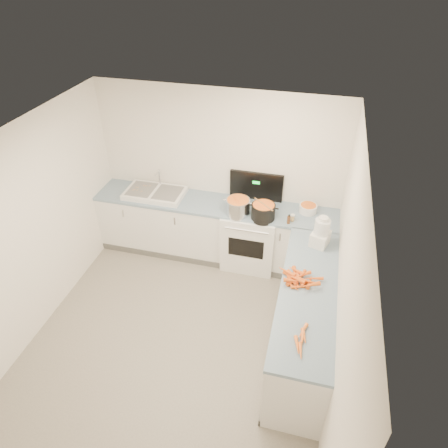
% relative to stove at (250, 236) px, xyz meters
% --- Properties ---
extents(floor, '(3.50, 4.00, 0.00)m').
position_rel_stove_xyz_m(floor, '(-0.55, -1.69, -0.47)').
color(floor, gray).
rests_on(floor, ground).
extents(ceiling, '(3.50, 4.00, 0.00)m').
position_rel_stove_xyz_m(ceiling, '(-0.55, -1.69, 2.03)').
color(ceiling, white).
rests_on(ceiling, ground).
extents(wall_back, '(3.50, 0.00, 2.50)m').
position_rel_stove_xyz_m(wall_back, '(-0.55, 0.31, 0.78)').
color(wall_back, white).
rests_on(wall_back, ground).
extents(wall_left, '(0.00, 4.00, 2.50)m').
position_rel_stove_xyz_m(wall_left, '(-2.30, -1.69, 0.78)').
color(wall_left, white).
rests_on(wall_left, ground).
extents(wall_right, '(0.00, 4.00, 2.50)m').
position_rel_stove_xyz_m(wall_right, '(1.20, -1.69, 0.78)').
color(wall_right, white).
rests_on(wall_right, ground).
extents(counter_back, '(3.50, 0.62, 0.94)m').
position_rel_stove_xyz_m(counter_back, '(-0.55, 0.01, -0.00)').
color(counter_back, white).
rests_on(counter_back, ground).
extents(counter_right, '(0.62, 2.20, 0.94)m').
position_rel_stove_xyz_m(counter_right, '(0.90, -1.39, -0.00)').
color(counter_right, white).
rests_on(counter_right, ground).
extents(stove, '(0.76, 0.65, 1.36)m').
position_rel_stove_xyz_m(stove, '(0.00, 0.00, 0.00)').
color(stove, white).
rests_on(stove, ground).
extents(sink, '(0.86, 0.52, 0.31)m').
position_rel_stove_xyz_m(sink, '(-1.45, 0.02, 0.50)').
color(sink, white).
rests_on(sink, counter_back).
extents(steel_pot, '(0.43, 0.43, 0.24)m').
position_rel_stove_xyz_m(steel_pot, '(-0.17, -0.15, 0.57)').
color(steel_pot, silver).
rests_on(steel_pot, stove).
extents(black_pot, '(0.33, 0.33, 0.23)m').
position_rel_stove_xyz_m(black_pot, '(0.19, -0.17, 0.56)').
color(black_pot, black).
rests_on(black_pot, stove).
extents(wooden_spoon, '(0.29, 0.26, 0.02)m').
position_rel_stove_xyz_m(wooden_spoon, '(0.19, -0.17, 0.68)').
color(wooden_spoon, '#AD7A47').
rests_on(wooden_spoon, black_pot).
extents(mixing_bowl, '(0.26, 0.26, 0.11)m').
position_rel_stove_xyz_m(mixing_bowl, '(0.76, 0.13, 0.52)').
color(mixing_bowl, white).
rests_on(mixing_bowl, counter_back).
extents(extract_bottle, '(0.04, 0.04, 0.11)m').
position_rel_stove_xyz_m(extract_bottle, '(0.54, -0.21, 0.52)').
color(extract_bottle, '#593319').
rests_on(extract_bottle, counter_back).
extents(spice_jar, '(0.05, 0.05, 0.08)m').
position_rel_stove_xyz_m(spice_jar, '(0.58, -0.14, 0.51)').
color(spice_jar, '#E5B266').
rests_on(spice_jar, counter_back).
extents(food_processor, '(0.26, 0.29, 0.41)m').
position_rel_stove_xyz_m(food_processor, '(0.96, -0.56, 0.64)').
color(food_processor, white).
rests_on(food_processor, counter_right).
extents(carrot_pile, '(0.51, 0.38, 0.09)m').
position_rel_stove_xyz_m(carrot_pile, '(0.78, -1.28, 0.50)').
color(carrot_pile, orange).
rests_on(carrot_pile, counter_right).
extents(peeled_carrots, '(0.14, 0.43, 0.04)m').
position_rel_stove_xyz_m(peeled_carrots, '(0.88, -2.09, 0.49)').
color(peeled_carrots, orange).
rests_on(peeled_carrots, counter_right).
extents(peelings, '(0.22, 0.21, 0.01)m').
position_rel_stove_xyz_m(peelings, '(-1.69, 0.04, 0.54)').
color(peelings, tan).
rests_on(peelings, sink).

